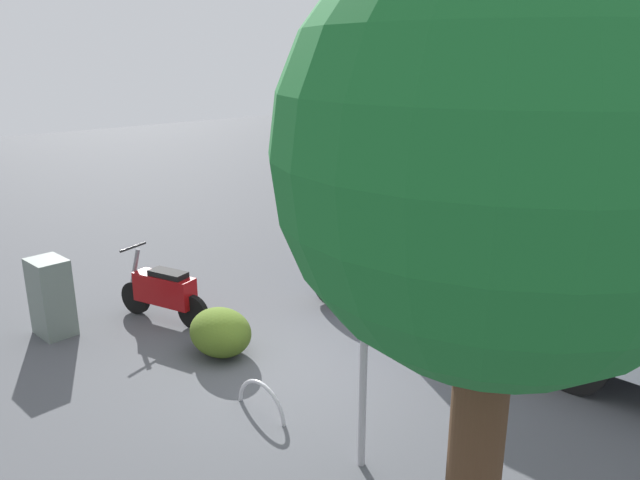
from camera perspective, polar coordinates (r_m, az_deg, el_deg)
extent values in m
plane|color=#4A4C50|center=(8.70, -0.90, -11.82)|extent=(60.00, 60.00, 0.00)
cylinder|color=black|center=(10.29, 26.67, -6.27)|extent=(0.91, 0.31, 0.90)
cylinder|color=black|center=(8.61, 22.84, -10.21)|extent=(0.91, 0.31, 0.90)
cylinder|color=black|center=(11.96, 7.48, -1.43)|extent=(0.91, 0.31, 0.90)
cylinder|color=black|center=(10.55, 1.41, -3.81)|extent=(0.91, 0.31, 0.90)
cube|color=#2A458D|center=(10.02, 12.49, 0.38)|extent=(1.93, 2.21, 1.90)
cube|color=black|center=(9.87, 12.71, 3.72)|extent=(1.94, 2.05, 0.60)
cylinder|color=black|center=(10.73, -16.90, -5.19)|extent=(0.56, 0.26, 0.56)
cylinder|color=black|center=(9.92, -11.80, -6.65)|extent=(0.56, 0.26, 0.56)
cube|color=maroon|center=(10.18, -14.36, -4.50)|extent=(1.15, 0.64, 0.48)
cube|color=black|center=(10.02, -14.05, -3.17)|extent=(0.69, 0.46, 0.12)
cylinder|color=slate|center=(10.51, -16.96, -2.46)|extent=(0.29, 0.15, 0.69)
cylinder|color=black|center=(10.40, -17.12, -0.64)|extent=(0.20, 0.54, 0.04)
cylinder|color=#9E9EA3|center=(6.11, 4.17, -8.27)|extent=(0.08, 0.08, 3.17)
cylinder|color=red|center=(5.65, 4.33, 4.61)|extent=(0.71, 0.32, 0.76)
cube|color=yellow|center=(5.82, 4.20, -1.56)|extent=(0.33, 0.33, 0.44)
sphere|color=#1A652A|center=(3.52, 16.65, 7.78)|extent=(2.57, 2.57, 2.57)
cube|color=slate|center=(10.29, -23.90, -4.91)|extent=(0.65, 0.52, 1.23)
torus|color=#B7B7BC|center=(7.76, -5.52, -15.77)|extent=(0.85, 0.10, 0.85)
ellipsoid|color=#49631E|center=(9.02, -9.32, -8.52)|extent=(1.01, 0.83, 0.69)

